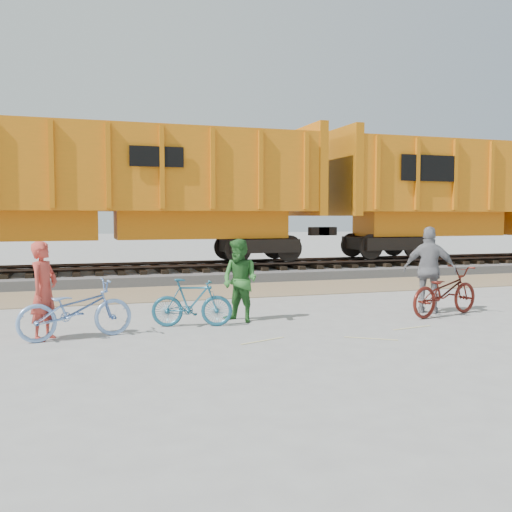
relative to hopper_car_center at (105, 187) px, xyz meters
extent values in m
plane|color=#9E9E99|center=(2.96, -9.00, -3.01)|extent=(120.00, 120.00, 0.00)
cube|color=#98815E|center=(2.96, -3.50, -3.00)|extent=(120.00, 3.00, 0.02)
cube|color=slate|center=(2.96, 0.00, -2.86)|extent=(120.00, 4.00, 0.30)
cube|color=black|center=(2.96, 0.00, -2.65)|extent=(0.22, 2.60, 0.12)
cube|color=black|center=(9.46, 0.00, -2.65)|extent=(0.22, 2.60, 0.12)
cylinder|color=#382821|center=(2.96, -0.72, -2.53)|extent=(120.00, 0.12, 0.12)
cylinder|color=#382821|center=(2.96, 0.72, -2.53)|extent=(120.00, 0.12, 0.12)
cube|color=black|center=(0.00, 0.00, -2.07)|extent=(11.20, 2.20, 0.80)
cube|color=#BE680D|center=(0.00, 0.00, -1.22)|extent=(11.76, 1.65, 0.90)
cube|color=#BE680D|center=(0.00, 0.00, 0.53)|extent=(14.00, 3.00, 2.60)
cube|color=#BE660B|center=(6.85, 0.00, 0.63)|extent=(0.30, 3.06, 3.10)
cube|color=black|center=(15.00, 0.00, -2.07)|extent=(11.20, 2.20, 0.80)
cube|color=#BE680D|center=(15.00, 0.00, -1.22)|extent=(11.76, 1.65, 0.90)
cube|color=#BE680D|center=(15.00, 0.00, 0.53)|extent=(14.00, 3.00, 2.60)
cube|color=#BE660B|center=(8.15, 0.00, 0.63)|extent=(0.30, 3.06, 3.10)
cube|color=black|center=(10.80, -1.58, 0.73)|extent=(2.20, 0.04, 0.90)
imported|color=#799EDB|center=(-1.00, -8.66, -2.51)|extent=(1.99, 1.01, 1.00)
imported|color=#1D5872|center=(1.09, -8.21, -2.55)|extent=(1.57, 0.81, 0.91)
imported|color=#521710|center=(6.34, -8.67, -2.49)|extent=(2.06, 1.19, 1.02)
imported|color=#BE3C30|center=(-1.50, -8.56, -2.18)|extent=(0.65, 0.72, 1.66)
imported|color=#2A6628|center=(2.09, -8.01, -2.19)|extent=(0.97, 1.01, 1.63)
imported|color=gray|center=(6.24, -8.27, -2.08)|extent=(1.15, 1.00, 1.86)
camera|label=1|loc=(-1.03, -18.68, -0.93)|focal=40.00mm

